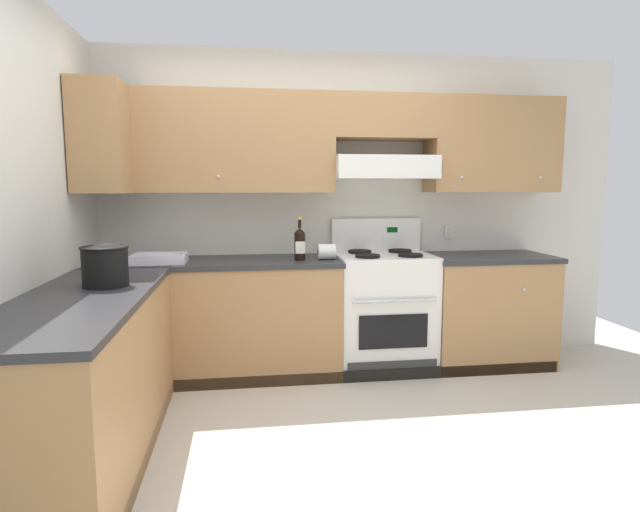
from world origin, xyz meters
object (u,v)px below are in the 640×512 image
at_px(wine_bottle, 299,243).
at_px(bucket, 105,265).
at_px(paper_towel_roll, 326,252).
at_px(stove, 383,310).
at_px(bowl, 160,260).

distance_m(wine_bottle, bucket, 1.49).
relative_size(wine_bottle, paper_towel_roll, 2.45).
relative_size(stove, wine_bottle, 3.63).
relative_size(wine_bottle, bowl, 0.86).
distance_m(stove, wine_bottle, 0.89).
relative_size(wine_bottle, bucket, 1.27).
relative_size(stove, paper_towel_roll, 8.90).
relative_size(bowl, paper_towel_roll, 2.86).
bearing_deg(wine_bottle, bucket, -142.40).
bearing_deg(wine_bottle, stove, 7.50).
bearing_deg(bowl, stove, 3.02).
distance_m(wine_bottle, paper_towel_roll, 0.22).
relative_size(stove, bucket, 4.62).
bearing_deg(stove, paper_towel_roll, -170.11).
distance_m(bowl, paper_towel_roll, 1.24).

